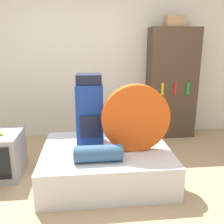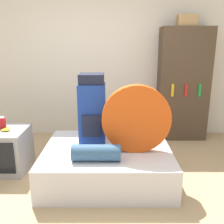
# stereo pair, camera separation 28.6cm
# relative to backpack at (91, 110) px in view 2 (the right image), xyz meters

# --- Properties ---
(ground_plane) EXTENTS (16.00, 16.00, 0.00)m
(ground_plane) POSITION_rel_backpack_xyz_m (0.11, -0.61, -0.82)
(ground_plane) COLOR tan
(wall_back) EXTENTS (8.00, 0.05, 2.60)m
(wall_back) POSITION_rel_backpack_xyz_m (0.11, 1.42, 0.48)
(wall_back) COLOR silver
(wall_back) RESTS_ON ground_plane
(bed) EXTENTS (1.52, 1.22, 0.40)m
(bed) POSITION_rel_backpack_xyz_m (0.19, -0.20, -0.62)
(bed) COLOR silver
(bed) RESTS_ON ground_plane
(backpack) EXTENTS (0.33, 0.33, 0.87)m
(backpack) POSITION_rel_backpack_xyz_m (0.00, 0.00, 0.00)
(backpack) COLOR navy
(backpack) RESTS_ON bed
(tent_bag) EXTENTS (0.79, 0.12, 0.79)m
(tent_bag) POSITION_rel_backpack_xyz_m (0.52, -0.30, -0.03)
(tent_bag) COLOR #D14C14
(tent_bag) RESTS_ON bed
(sleeping_roll) EXTENTS (0.52, 0.18, 0.18)m
(sleeping_roll) POSITION_rel_backpack_xyz_m (0.08, -0.54, -0.33)
(sleeping_roll) COLOR #33567A
(sleeping_roll) RESTS_ON bed
(television) EXTENTS (0.56, 0.58, 0.55)m
(television) POSITION_rel_backpack_xyz_m (-1.15, 0.01, -0.55)
(television) COLOR #939399
(television) RESTS_ON ground_plane
(canister) EXTENTS (0.09, 0.09, 0.16)m
(canister) POSITION_rel_backpack_xyz_m (-1.18, 0.08, -0.20)
(canister) COLOR #B2191E
(canister) RESTS_ON television
(banana_bunch) EXTENTS (0.12, 0.16, 0.03)m
(banana_bunch) POSITION_rel_backpack_xyz_m (-1.10, 0.00, -0.26)
(banana_bunch) COLOR yellow
(banana_bunch) RESTS_ON television
(bookshelf) EXTENTS (0.83, 0.39, 1.88)m
(bookshelf) POSITION_rel_backpack_xyz_m (1.45, 1.19, 0.12)
(bookshelf) COLOR #473828
(bookshelf) RESTS_ON ground_plane
(cardboard_box) EXTENTS (0.30, 0.21, 0.17)m
(cardboard_box) POSITION_rel_backpack_xyz_m (1.42, 1.15, 1.14)
(cardboard_box) COLOR #A88456
(cardboard_box) RESTS_ON bookshelf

